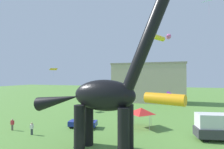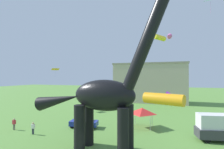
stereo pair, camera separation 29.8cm
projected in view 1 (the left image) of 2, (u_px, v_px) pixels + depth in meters
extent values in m
cylinder|color=black|center=(128.00, 127.00, 18.24)|extent=(1.12, 1.12, 4.86)
cylinder|color=black|center=(123.00, 133.00, 16.19)|extent=(1.12, 1.12, 4.86)
cylinder|color=black|center=(88.00, 123.00, 19.66)|extent=(1.12, 1.12, 4.86)
cylinder|color=black|center=(79.00, 129.00, 17.61)|extent=(1.12, 1.12, 4.86)
ellipsoid|color=black|center=(104.00, 95.00, 17.96)|extent=(6.64, 2.86, 3.27)
cylinder|color=black|center=(146.00, 43.00, 16.71)|extent=(4.78, 1.23, 9.46)
cone|color=black|center=(59.00, 100.00, 19.66)|extent=(5.84, 1.64, 2.77)
cube|color=navy|center=(83.00, 123.00, 26.18)|extent=(4.44, 2.46, 0.72)
cube|color=#232B35|center=(83.00, 119.00, 26.19)|extent=(2.50, 1.92, 0.52)
cylinder|color=black|center=(95.00, 125.00, 26.55)|extent=(0.65, 0.32, 0.62)
cylinder|color=black|center=(90.00, 128.00, 24.86)|extent=(0.65, 0.32, 0.62)
cylinder|color=black|center=(77.00, 123.00, 27.50)|extent=(0.65, 0.32, 0.62)
cylinder|color=black|center=(71.00, 126.00, 25.81)|extent=(0.65, 0.32, 0.62)
cube|color=#38383D|center=(220.00, 133.00, 20.90)|extent=(5.89, 3.11, 1.10)
cube|color=silver|center=(212.00, 121.00, 21.15)|extent=(3.90, 2.65, 1.70)
cylinder|color=black|center=(203.00, 133.00, 22.40)|extent=(0.83, 0.41, 0.80)
cylinder|color=black|center=(206.00, 139.00, 20.40)|extent=(0.83, 0.41, 0.80)
cylinder|color=#2D3347|center=(31.00, 132.00, 23.00)|extent=(0.13, 0.13, 0.80)
cylinder|color=#2D3347|center=(32.00, 132.00, 22.94)|extent=(0.13, 0.13, 0.80)
cube|color=silver|center=(32.00, 127.00, 22.97)|extent=(0.44, 0.27, 0.57)
sphere|color=tan|center=(32.00, 124.00, 22.98)|extent=(0.25, 0.25, 0.25)
cylinder|color=silver|center=(30.00, 126.00, 23.05)|extent=(0.11, 0.11, 0.54)
cylinder|color=silver|center=(33.00, 127.00, 22.90)|extent=(0.11, 0.11, 0.54)
cylinder|color=#6B6056|center=(12.00, 127.00, 24.92)|extent=(0.14, 0.14, 0.82)
cylinder|color=#6B6056|center=(13.00, 127.00, 24.86)|extent=(0.14, 0.14, 0.82)
cube|color=#D1333D|center=(12.00, 123.00, 24.90)|extent=(0.45, 0.27, 0.58)
sphere|color=tan|center=(12.00, 120.00, 24.91)|extent=(0.26, 0.26, 0.26)
cylinder|color=#D1333D|center=(11.00, 122.00, 24.98)|extent=(0.11, 0.11, 0.55)
cylinder|color=#D1333D|center=(14.00, 123.00, 24.82)|extent=(0.11, 0.11, 0.55)
cylinder|color=#B2B2B7|center=(151.00, 119.00, 27.18)|extent=(0.06, 0.06, 2.10)
cylinder|color=#B2B2B7|center=(149.00, 124.00, 24.61)|extent=(0.06, 0.06, 2.10)
cylinder|color=#B2B2B7|center=(134.00, 118.00, 28.01)|extent=(0.06, 0.06, 2.10)
cylinder|color=#B2B2B7|center=(131.00, 122.00, 25.44)|extent=(0.06, 0.06, 2.10)
pyramid|color=red|center=(141.00, 111.00, 26.33)|extent=(3.15, 3.15, 0.90)
cylinder|color=orange|center=(164.00, 99.00, 12.10)|extent=(2.95, 1.79, 0.80)
cone|color=purple|center=(172.00, 97.00, 13.32)|extent=(0.97, 1.04, 0.84)
cube|color=green|center=(209.00, 1.00, 22.86)|extent=(1.88, 1.63, 0.47)
cylinder|color=pink|center=(209.00, 8.00, 22.84)|extent=(0.01, 0.01, 1.58)
cylinder|color=yellow|center=(158.00, 38.00, 24.59)|extent=(1.82, 2.57, 0.71)
cone|color=pink|center=(167.00, 36.00, 23.59)|extent=(0.96, 0.91, 0.75)
cylinder|color=purple|center=(102.00, 92.00, 38.69)|extent=(2.70, 1.02, 0.74)
cone|color=yellow|center=(104.00, 91.00, 40.11)|extent=(0.74, 0.84, 0.77)
cube|color=orange|center=(53.00, 69.00, 40.54)|extent=(2.04, 2.11, 0.41)
cylinder|color=#287AE5|center=(53.00, 74.00, 40.53)|extent=(0.01, 0.01, 1.71)
cube|color=#B7A893|center=(148.00, 83.00, 52.81)|extent=(21.17, 8.12, 11.35)
cube|color=gray|center=(148.00, 64.00, 52.88)|extent=(21.60, 8.28, 0.50)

